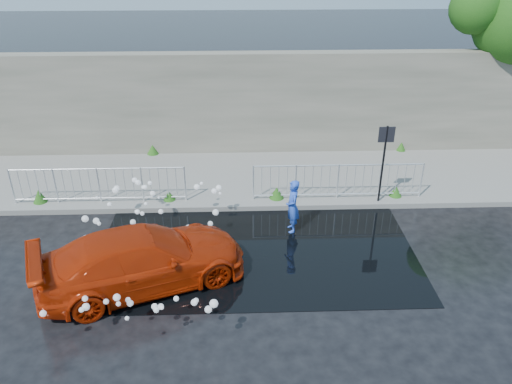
% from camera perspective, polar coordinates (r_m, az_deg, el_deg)
% --- Properties ---
extents(ground, '(90.00, 90.00, 0.00)m').
position_cam_1_polar(ground, '(12.14, -2.20, -9.02)').
color(ground, black).
rests_on(ground, ground).
extents(pavement, '(30.00, 4.00, 0.15)m').
position_cam_1_polar(pavement, '(16.40, -2.23, 1.68)').
color(pavement, gray).
rests_on(pavement, ground).
extents(curb, '(30.00, 0.25, 0.16)m').
position_cam_1_polar(curb, '(14.62, -2.22, -1.73)').
color(curb, gray).
rests_on(curb, ground).
extents(retaining_wall, '(30.00, 0.60, 3.50)m').
position_cam_1_polar(retaining_wall, '(17.77, -2.35, 10.10)').
color(retaining_wall, '#58564A').
rests_on(retaining_wall, pavement).
extents(puddle, '(8.00, 5.00, 0.01)m').
position_cam_1_polar(puddle, '(12.96, 0.02, -6.32)').
color(puddle, black).
rests_on(puddle, ground).
extents(sign_post, '(0.45, 0.06, 2.50)m').
position_cam_1_polar(sign_post, '(14.57, 14.46, 4.45)').
color(sign_post, black).
rests_on(sign_post, ground).
extents(railing_left, '(5.05, 0.05, 1.10)m').
position_cam_1_polar(railing_left, '(15.19, -17.54, 0.88)').
color(railing_left, silver).
rests_on(railing_left, pavement).
extents(railing_right, '(5.05, 0.05, 1.10)m').
position_cam_1_polar(railing_right, '(14.91, 9.34, 1.34)').
color(railing_right, silver).
rests_on(railing_right, pavement).
extents(weeds, '(12.17, 3.93, 0.40)m').
position_cam_1_polar(weeds, '(15.84, -3.45, 1.66)').
color(weeds, '#1E5215').
rests_on(weeds, pavement).
extents(water_spray, '(3.62, 5.63, 1.05)m').
position_cam_1_polar(water_spray, '(12.53, -12.27, -4.33)').
color(water_spray, white).
rests_on(water_spray, ground).
extents(red_car, '(5.06, 3.49, 1.36)m').
position_cam_1_polar(red_car, '(11.66, -12.83, -7.45)').
color(red_car, '#A92306').
rests_on(red_car, ground).
extents(person, '(0.40, 0.57, 1.49)m').
position_cam_1_polar(person, '(13.32, 4.20, -1.65)').
color(person, blue).
rests_on(person, ground).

